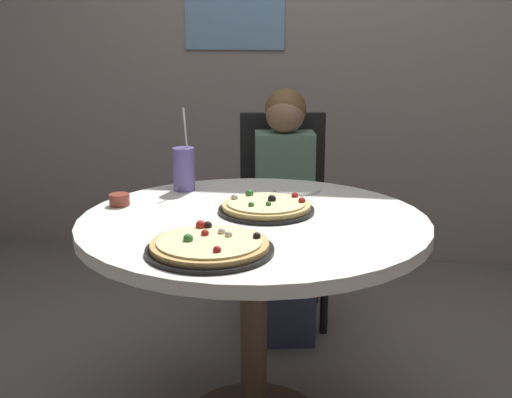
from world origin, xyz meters
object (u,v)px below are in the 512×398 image
dining_table (254,250)px  soda_cup (184,169)px  chair_wooden (283,205)px  plate_small (297,189)px  pizza_cheese (210,246)px  diner_child (285,226)px  pizza_veggie (266,207)px  sauce_bowl (119,200)px

dining_table → soda_cup: soda_cup is taller
chair_wooden → plate_small: (0.12, -0.58, 0.22)m
chair_wooden → pizza_cheese: (-0.05, -1.30, 0.24)m
chair_wooden → pizza_cheese: bearing=-92.2°
dining_table → pizza_cheese: bearing=-101.0°
diner_child → pizza_cheese: diner_child is taller
pizza_veggie → pizza_cheese: size_ratio=0.90×
pizza_cheese → plate_small: size_ratio=1.96×
pizza_cheese → soda_cup: bearing=110.6°
pizza_veggie → pizza_cheese: bearing=-102.9°
pizza_veggie → soda_cup: bearing=144.7°
diner_child → pizza_cheese: 1.16m
dining_table → pizza_cheese: (-0.07, -0.34, 0.12)m
diner_child → pizza_cheese: size_ratio=3.07×
dining_table → sauce_bowl: 0.50m
sauce_bowl → pizza_veggie: bearing=-0.1°
dining_table → diner_child: bearing=89.0°
soda_cup → sauce_bowl: (-0.16, -0.24, -0.06)m
pizza_cheese → soda_cup: size_ratio=1.15×
pizza_veggie → plate_small: pizza_veggie is taller
diner_child → sauce_bowl: bearing=-124.8°
chair_wooden → pizza_veggie: chair_wooden is taller
diner_child → soda_cup: diner_child is taller
diner_child → pizza_veggie: diner_child is taller
diner_child → plate_small: diner_child is taller
sauce_bowl → soda_cup: bearing=56.1°
diner_child → plate_small: bearing=-77.7°
diner_child → soda_cup: 0.67m
dining_table → soda_cup: 0.49m
pizza_cheese → soda_cup: (-0.25, 0.66, 0.06)m
soda_cup → sauce_bowl: size_ratio=4.40×
sauce_bowl → dining_table: bearing=-9.4°
sauce_bowl → plate_small: (0.58, 0.31, -0.02)m
dining_table → sauce_bowl: size_ratio=16.06×
chair_wooden → soda_cup: (-0.30, -0.64, 0.30)m
diner_child → pizza_cheese: (-0.08, -1.12, 0.28)m
dining_table → plate_small: 0.42m
chair_wooden → dining_table: bearing=-89.0°
dining_table → soda_cup: bearing=134.4°
soda_cup → sauce_bowl: 0.30m
pizza_veggie → pizza_cheese: 0.43m
plate_small → pizza_cheese: bearing=-102.9°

